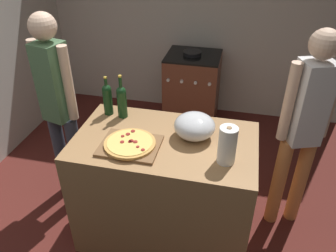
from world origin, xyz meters
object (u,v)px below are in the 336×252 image
paper_towel_roll (227,145)px  wine_bottle_clear (107,98)px  wine_bottle_green (122,100)px  pizza (130,143)px  person_in_red (304,125)px  stove (192,89)px  person_in_stripes (58,103)px  mixing_bowl (195,126)px

paper_towel_roll → wine_bottle_clear: size_ratio=0.82×
wine_bottle_green → pizza: bearing=-64.0°
wine_bottle_clear → person_in_red: person_in_red is taller
stove → pizza: bearing=-93.7°
paper_towel_roll → person_in_red: person_in_red is taller
paper_towel_roll → person_in_stripes: person_in_stripes is taller
mixing_bowl → wine_bottle_clear: size_ratio=0.92×
person_in_red → person_in_stripes: bearing=-176.4°
mixing_bowl → paper_towel_roll: (0.24, -0.23, 0.04)m
mixing_bowl → person_in_red: size_ratio=0.17×
pizza → stove: 1.98m
wine_bottle_green → person_in_red: (1.34, 0.12, -0.10)m
pizza → person_in_red: 1.26m
person_in_stripes → person_in_red: (1.89, 0.12, -0.01)m
stove → person_in_stripes: person_in_stripes is taller
person_in_stripes → person_in_red: 1.90m
mixing_bowl → wine_bottle_green: size_ratio=0.84×
wine_bottle_green → person_in_stripes: size_ratio=0.20×
person_in_stripes → paper_towel_roll: bearing=-15.5°
paper_towel_roll → person_in_red: bearing=43.8°
stove → person_in_stripes: (-0.85, -1.54, 0.53)m
mixing_bowl → person_in_stripes: (-1.13, 0.15, -0.04)m
person_in_stripes → mixing_bowl: bearing=-7.6°
person_in_stripes → person_in_red: size_ratio=1.01×
person_in_red → wine_bottle_clear: bearing=-176.1°
pizza → wine_bottle_green: wine_bottle_green is taller
paper_towel_roll → wine_bottle_clear: wine_bottle_clear is taller
wine_bottle_clear → wine_bottle_green: bearing=-7.6°
pizza → person_in_stripes: size_ratio=0.21×
wine_bottle_clear → stove: size_ratio=0.34×
paper_towel_roll → stove: size_ratio=0.28×
mixing_bowl → wine_bottle_green: 0.61m
stove → mixing_bowl: bearing=-80.6°
paper_towel_roll → person_in_stripes: (-1.37, 0.38, -0.08)m
stove → person_in_red: 1.84m
paper_towel_roll → person_in_stripes: size_ratio=0.15×
stove → person_in_red: person_in_red is taller
pizza → stove: size_ratio=0.38×
paper_towel_roll → pizza: bearing=179.1°
pizza → person_in_red: bearing=22.8°
wine_bottle_green → paper_towel_roll: bearing=-24.8°
paper_towel_roll → person_in_stripes: bearing=164.5°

